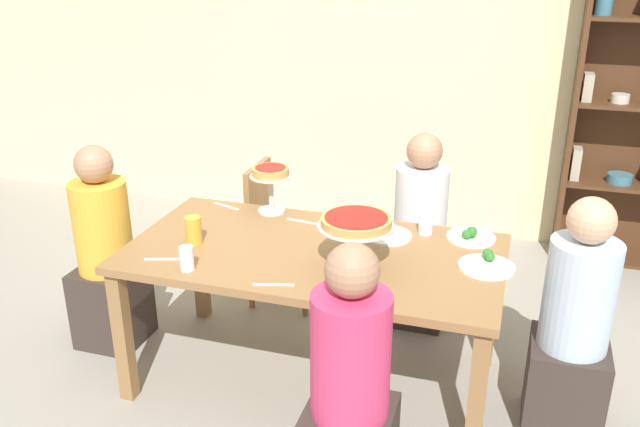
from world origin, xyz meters
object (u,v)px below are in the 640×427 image
at_px(chair_far_left, 276,226).
at_px(beer_glass_amber_tall, 193,230).
at_px(cutlery_fork_near, 274,285).
at_px(salad_plate_near_diner, 386,234).
at_px(personal_pizza_stand, 271,177).
at_px(diner_near_right, 350,402).
at_px(diner_far_right, 419,244).
at_px(dining_table, 314,265).
at_px(diner_head_west, 107,262).
at_px(salad_plate_far_diner, 487,265).
at_px(water_glass_clear_far, 187,258).
at_px(deep_dish_pizza_stand, 356,225).
at_px(salad_plate_spare, 471,236).
at_px(cutlery_knife_near, 302,221).
at_px(water_glass_clear_near, 426,224).
at_px(cutlery_fork_far, 164,259).
at_px(cutlery_knife_far, 227,206).
at_px(diner_head_east, 572,337).

xyz_separation_m(chair_far_left, beer_glass_amber_tall, (-0.09, -0.86, 0.32)).
bearing_deg(cutlery_fork_near, salad_plate_near_diner, 45.32).
bearing_deg(personal_pizza_stand, diner_near_right, -56.72).
bearing_deg(chair_far_left, diner_far_right, 89.69).
xyz_separation_m(dining_table, cutlery_fork_near, (-0.06, -0.39, 0.08)).
bearing_deg(diner_head_west, salad_plate_far_diner, 1.07).
relative_size(salad_plate_near_diner, water_glass_clear_far, 2.17).
relative_size(diner_near_right, water_glass_clear_far, 10.24).
height_order(chair_far_left, salad_plate_near_diner, chair_far_left).
distance_m(diner_head_west, deep_dish_pizza_stand, 1.51).
relative_size(chair_far_left, beer_glass_amber_tall, 6.35).
xyz_separation_m(salad_plate_spare, cutlery_knife_near, (-0.87, -0.04, -0.02)).
xyz_separation_m(diner_head_west, beer_glass_amber_tall, (0.61, -0.12, 0.32)).
bearing_deg(cutlery_knife_near, salad_plate_spare, -168.92).
relative_size(chair_far_left, deep_dish_pizza_stand, 2.52).
bearing_deg(water_glass_clear_near, cutlery_knife_near, -176.04).
height_order(dining_table, water_glass_clear_far, water_glass_clear_far).
distance_m(cutlery_fork_far, cutlery_knife_far, 0.70).
xyz_separation_m(deep_dish_pizza_stand, water_glass_clear_near, (0.24, 0.48, -0.16)).
height_order(diner_head_west, salad_plate_spare, diner_head_west).
xyz_separation_m(salad_plate_far_diner, water_glass_clear_far, (-1.29, -0.42, 0.04)).
bearing_deg(chair_far_left, cutlery_knife_near, 35.59).
distance_m(chair_far_left, water_glass_clear_near, 1.10).
relative_size(deep_dish_pizza_stand, salad_plate_spare, 1.43).
distance_m(deep_dish_pizza_stand, cutlery_fork_far, 0.92).
height_order(dining_table, diner_head_west, diner_head_west).
bearing_deg(deep_dish_pizza_stand, dining_table, 152.20).
relative_size(salad_plate_near_diner, cutlery_knife_near, 1.36).
relative_size(deep_dish_pizza_stand, salad_plate_near_diner, 1.42).
relative_size(salad_plate_spare, cutlery_knife_near, 1.35).
relative_size(personal_pizza_stand, cutlery_fork_far, 1.43).
relative_size(diner_head_west, water_glass_clear_near, 10.79).
bearing_deg(diner_near_right, cutlery_fork_far, 66.78).
distance_m(personal_pizza_stand, beer_glass_amber_tall, 0.56).
distance_m(diner_far_right, cutlery_fork_far, 1.50).
relative_size(chair_far_left, cutlery_knife_far, 4.83).
height_order(diner_head_east, salad_plate_spare, diner_head_east).
height_order(water_glass_clear_near, cutlery_fork_far, water_glass_clear_near).
bearing_deg(cutlery_fork_near, diner_head_west, 144.60).
bearing_deg(salad_plate_near_diner, diner_head_east, -16.41).
bearing_deg(water_glass_clear_far, personal_pizza_stand, 81.63).
bearing_deg(cutlery_knife_near, cutlery_knife_far, -1.08).
relative_size(dining_table, cutlery_fork_far, 9.96).
bearing_deg(cutlery_knife_far, salad_plate_spare, -163.05).
distance_m(diner_head_east, salad_plate_far_diner, 0.48).
relative_size(diner_head_west, cutlery_knife_near, 6.39).
height_order(diner_head_west, chair_far_left, diner_head_west).
bearing_deg(salad_plate_spare, water_glass_clear_far, -148.95).
xyz_separation_m(deep_dish_pizza_stand, personal_pizza_stand, (-0.61, 0.52, -0.01)).
bearing_deg(chair_far_left, water_glass_clear_near, 67.12).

